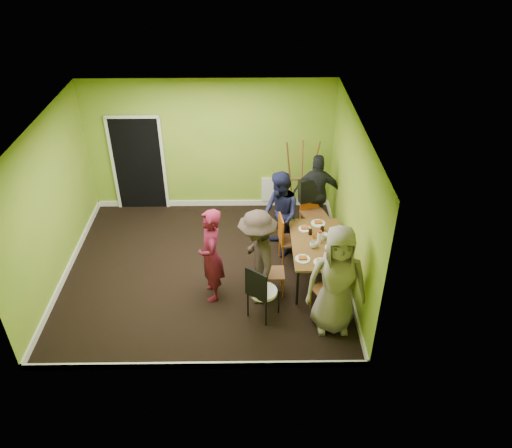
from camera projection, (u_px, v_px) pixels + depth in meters
The scene contains 28 objects.
ground at pixel (206, 270), 9.04m from camera, with size 5.00×5.00×0.00m, color black.
room_walls at pixel (202, 223), 8.53m from camera, with size 5.04×4.54×2.82m.
dining_table at pixel (318, 245), 8.49m from camera, with size 0.90×1.50×0.75m.
chair_left_far at pixel (287, 237), 8.98m from camera, with size 0.45×0.45×0.97m.
chair_left_near at pixel (269, 269), 8.29m from camera, with size 0.36×0.36×0.87m.
chair_back_end at pixel (312, 197), 9.62m from camera, with size 0.60×0.66×1.15m.
chair_front_end at pixel (329, 289), 7.84m from camera, with size 0.50×0.50×0.92m.
chair_bentwood at pixel (261, 290), 7.75m from camera, with size 0.55×0.55×1.01m.
easel at pixel (301, 178), 10.17m from camera, with size 0.68×0.64×1.71m.
plate_near_left at pixel (305, 229), 8.81m from camera, with size 0.22×0.22×0.01m, color white.
plate_near_right at pixel (303, 259), 8.08m from camera, with size 0.25×0.25×0.01m, color white.
plate_far_back at pixel (318, 223), 8.95m from camera, with size 0.26×0.26×0.01m, color white.
plate_far_front at pixel (321, 262), 8.01m from camera, with size 0.24×0.24×0.01m, color white.
plate_wall_back at pixel (334, 237), 8.59m from camera, with size 0.26×0.26×0.01m, color white.
plate_wall_front at pixel (332, 247), 8.35m from camera, with size 0.24×0.24×0.01m, color white.
thermos at pixel (319, 237), 8.42m from camera, with size 0.07×0.07×0.21m, color white.
blue_bottle at pixel (338, 249), 8.12m from camera, with size 0.08×0.08×0.22m, color #1749AC.
orange_bottle at pixel (313, 236), 8.56m from camera, with size 0.04×0.04×0.08m, color #C25912.
glass_mid at pixel (310, 232), 8.64m from camera, with size 0.07×0.07×0.10m, color black.
glass_back at pixel (322, 229), 8.73m from camera, with size 0.07×0.07×0.09m, color black.
glass_front at pixel (326, 255), 8.10m from camera, with size 0.07×0.07×0.10m, color black.
cup_a at pixel (313, 245), 8.33m from camera, with size 0.13×0.13×0.10m, color white.
cup_b at pixel (324, 236), 8.53m from camera, with size 0.11×0.11×0.11m, color white.
person_standing at pixel (211, 256), 8.03m from camera, with size 0.61×0.40×1.68m, color #590F24.
person_left_far at pixel (280, 214), 9.07m from camera, with size 0.80×0.62×1.65m, color #151736.
person_left_near at pixel (258, 258), 7.97m from camera, with size 1.09×0.63×1.69m, color #2E231F.
person_back_end at pixel (317, 193), 9.75m from camera, with size 0.94×0.39×1.61m, color black.
person_front_end at pixel (336, 280), 7.39m from camera, with size 0.90×0.59×1.84m, color gray.
Camera 1 is at (0.81, -7.05, 5.73)m, focal length 35.00 mm.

